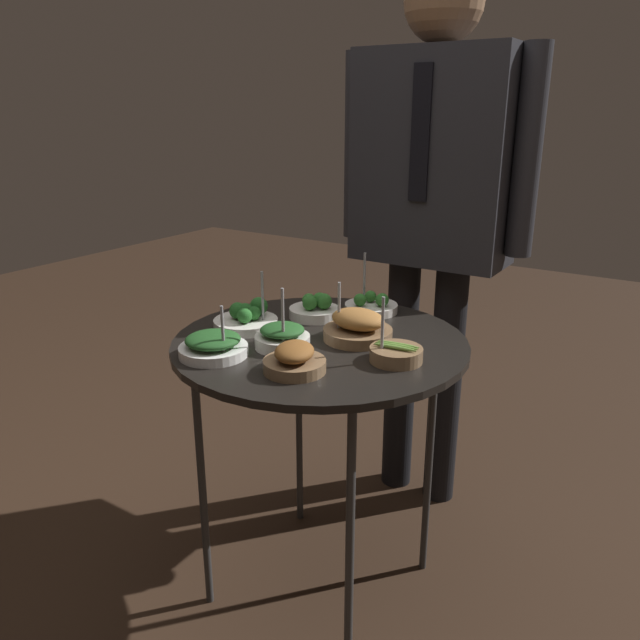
{
  "coord_description": "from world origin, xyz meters",
  "views": [
    {
      "loc": [
        0.76,
        -1.19,
        1.26
      ],
      "look_at": [
        0.0,
        0.0,
        0.78
      ],
      "focal_mm": 35.0,
      "sensor_mm": 36.0,
      "label": 1
    }
  ],
  "objects": [
    {
      "name": "bowl_spinach_front_left",
      "position": [
        -0.05,
        -0.09,
        0.75
      ],
      "size": [
        0.13,
        0.13,
        0.15
      ],
      "color": "silver",
      "rests_on": "serving_cart"
    },
    {
      "name": "bowl_broccoli_far_rim",
      "position": [
        -0.1,
        0.13,
        0.75
      ],
      "size": [
        0.13,
        0.13,
        0.07
      ],
      "color": "silver",
      "rests_on": "serving_cart"
    },
    {
      "name": "bowl_broccoli_near_rim",
      "position": [
        -0.0,
        0.26,
        0.75
      ],
      "size": [
        0.15,
        0.15,
        0.16
      ],
      "color": "silver",
      "rests_on": "serving_cart"
    },
    {
      "name": "serving_cart",
      "position": [
        0.0,
        0.0,
        0.68
      ],
      "size": [
        0.72,
        0.72,
        0.73
      ],
      "color": "black",
      "rests_on": "ground_plane"
    },
    {
      "name": "bowl_roast_front_center",
      "position": [
        0.06,
        -0.19,
        0.75
      ],
      "size": [
        0.13,
        0.14,
        0.06
      ],
      "color": "brown",
      "rests_on": "serving_cart"
    },
    {
      "name": "waiter_figure",
      "position": [
        0.03,
        0.58,
        1.04
      ],
      "size": [
        0.61,
        0.23,
        1.64
      ],
      "color": "black",
      "rests_on": "ground_plane"
    },
    {
      "name": "bowl_asparagus_back_left",
      "position": [
        0.21,
        -0.02,
        0.75
      ],
      "size": [
        0.12,
        0.12,
        0.15
      ],
      "color": "brown",
      "rests_on": "serving_cart"
    },
    {
      "name": "bowl_spinach_back_right",
      "position": [
        -0.15,
        -0.22,
        0.75
      ],
      "size": [
        0.16,
        0.16,
        0.13
      ],
      "color": "white",
      "rests_on": "serving_cart"
    },
    {
      "name": "bowl_broccoli_mid_right",
      "position": [
        -0.2,
        -0.03,
        0.75
      ],
      "size": [
        0.16,
        0.16,
        0.15
      ],
      "color": "silver",
      "rests_on": "serving_cart"
    },
    {
      "name": "ground_plane",
      "position": [
        0.0,
        0.0,
        0.0
      ],
      "size": [
        8.0,
        8.0,
        0.0
      ],
      "primitive_type": "plane",
      "color": "black"
    },
    {
      "name": "bowl_roast_front_right",
      "position": [
        0.07,
        0.05,
        0.76
      ],
      "size": [
        0.17,
        0.17,
        0.14
      ],
      "color": "brown",
      "rests_on": "serving_cart"
    }
  ]
}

